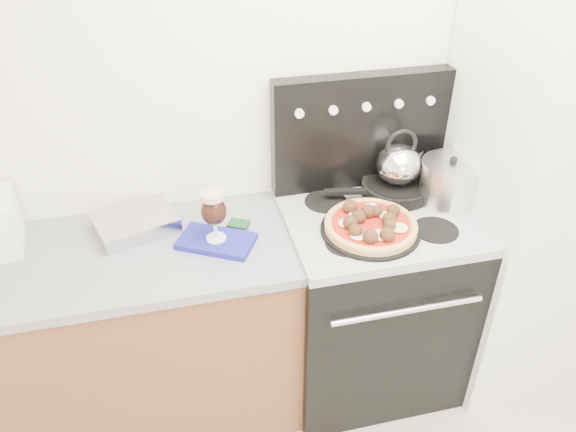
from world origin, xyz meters
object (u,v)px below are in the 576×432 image
object	(u,v)px
stove_body	(369,303)
beer_glass	(214,216)
oven_mitt	(216,241)
pizza_pan	(370,230)
stock_pot	(449,183)
fridge	(536,192)
pizza	(371,223)
tea_kettle	(399,161)
base_cabinet	(120,342)
skillet	(396,188)

from	to	relation	value
stove_body	beer_glass	xyz separation A→B (m)	(-0.67, -0.01, 0.59)
oven_mitt	pizza_pan	xyz separation A→B (m)	(0.59, -0.09, 0.01)
pizza_pan	stock_pot	world-z (taller)	stock_pot
beer_glass	fridge	bearing A→B (deg)	-0.65
beer_glass	pizza	bearing A→B (deg)	-8.28
tea_kettle	fridge	bearing A→B (deg)	-27.41
base_cabinet	fridge	world-z (taller)	fridge
base_cabinet	pizza_pan	bearing A→B (deg)	-6.68
skillet	pizza_pan	bearing A→B (deg)	-130.32
base_cabinet	stock_pot	bearing A→B (deg)	0.52
oven_mitt	stock_pot	size ratio (longest dim) A/B	1.17
pizza_pan	beer_glass	bearing A→B (deg)	171.72
base_cabinet	pizza	bearing A→B (deg)	-6.68
tea_kettle	stove_body	bearing A→B (deg)	-142.99
oven_mitt	tea_kettle	bearing A→B (deg)	11.03
fridge	tea_kettle	xyz separation A→B (m)	(-0.57, 0.17, 0.13)
stove_body	tea_kettle	world-z (taller)	tea_kettle
beer_glass	tea_kettle	bearing A→B (deg)	11.03
base_cabinet	tea_kettle	distance (m)	1.40
pizza_pan	stove_body	bearing A→B (deg)	53.17
stove_body	skillet	distance (m)	0.54
beer_glass	pizza_pan	size ratio (longest dim) A/B	0.54
stock_pot	fridge	bearing A→B (deg)	-9.39
skillet	stock_pot	bearing A→B (deg)	-30.28
tea_kettle	stock_pot	world-z (taller)	tea_kettle
skillet	fridge	bearing A→B (deg)	-16.85
skillet	beer_glass	bearing A→B (deg)	-168.97
stock_pot	tea_kettle	bearing A→B (deg)	149.72
base_cabinet	pizza	size ratio (longest dim) A/B	4.03
fridge	beer_glass	world-z (taller)	fridge
base_cabinet	stove_body	world-z (taller)	stove_body
fridge	pizza_pan	distance (m)	0.78
stove_body	stock_pot	bearing A→B (deg)	6.75
oven_mitt	pizza	size ratio (longest dim) A/B	0.79
fridge	beer_glass	xyz separation A→B (m)	(-1.37, 0.02, 0.08)
stove_body	pizza_pan	bearing A→B (deg)	-126.83
pizza	oven_mitt	bearing A→B (deg)	171.72
fridge	tea_kettle	size ratio (longest dim) A/B	9.08
oven_mitt	tea_kettle	distance (m)	0.83
pizza_pan	stock_pot	bearing A→B (deg)	18.87
tea_kettle	beer_glass	bearing A→B (deg)	-179.54
skillet	stock_pot	size ratio (longest dim) A/B	1.22
stock_pot	skillet	bearing A→B (deg)	149.72
oven_mitt	pizza_pan	world-z (taller)	pizza_pan
base_cabinet	oven_mitt	world-z (taller)	oven_mitt
fridge	pizza_pan	world-z (taller)	fridge
pizza	tea_kettle	bearing A→B (deg)	49.68
tea_kettle	skillet	bearing A→B (deg)	0.00
base_cabinet	stove_body	xyz separation A→B (m)	(1.10, -0.02, 0.01)
pizza	skillet	world-z (taller)	pizza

